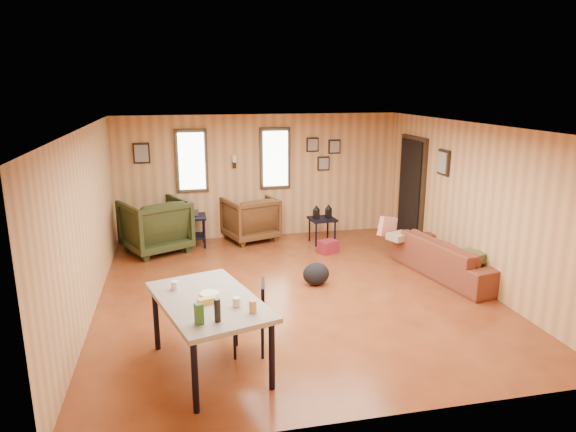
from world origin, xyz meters
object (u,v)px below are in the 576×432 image
(recliner_brown, at_px, (250,216))
(dining_table, at_px, (209,306))
(side_table, at_px, (322,217))
(end_table, at_px, (191,225))
(sofa, at_px, (451,251))
(recliner_green, at_px, (155,223))

(recliner_brown, height_order, dining_table, dining_table)
(dining_table, bearing_deg, side_table, 43.10)
(recliner_brown, distance_m, end_table, 1.15)
(sofa, xyz_separation_m, recliner_green, (-4.57, 2.26, 0.13))
(recliner_green, distance_m, side_table, 3.08)
(recliner_green, bearing_deg, sofa, 127.31)
(recliner_brown, xyz_separation_m, dining_table, (-1.08, -4.59, 0.25))
(recliner_brown, height_order, side_table, recliner_brown)
(side_table, distance_m, dining_table, 4.73)
(side_table, bearing_deg, dining_table, -120.37)
(end_table, distance_m, side_table, 2.47)
(side_table, bearing_deg, sofa, -54.74)
(dining_table, bearing_deg, sofa, 10.28)
(sofa, xyz_separation_m, end_table, (-3.94, 2.45, -0.00))
(recliner_brown, bearing_deg, side_table, 140.15)
(sofa, relative_size, recliner_brown, 2.19)
(sofa, height_order, side_table, sofa)
(recliner_brown, relative_size, recliner_green, 0.89)
(sofa, distance_m, end_table, 4.64)
(recliner_green, bearing_deg, recliner_brown, 165.47)
(recliner_green, distance_m, end_table, 0.68)
(recliner_brown, height_order, recliner_green, recliner_green)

